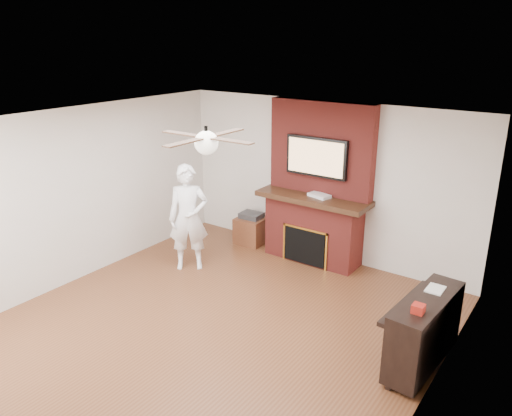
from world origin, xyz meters
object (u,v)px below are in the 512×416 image
Objects in this scene: person at (188,218)px; side_table at (251,229)px; fireplace at (316,199)px; piano at (424,330)px.

person reaches higher than side_table.
fireplace is 1.41m from side_table.
side_table is (0.21, 1.33, -0.56)m from person.
side_table is 0.43× the size of piano.
person is 1.28× the size of piano.
piano is (2.30, -1.77, -0.56)m from fireplace.
side_table is at bearing 41.12° from person.
piano is (3.70, -0.37, -0.38)m from person.
piano is at bearing -29.77° from side_table.
fireplace is 1.96× the size of piano.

